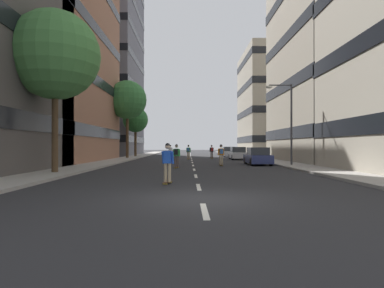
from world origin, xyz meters
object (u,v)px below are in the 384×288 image
skater_1 (212,151)px  skater_2 (188,151)px  parked_car_mid (238,154)px  street_tree_mid (127,100)px  parked_car_far (258,157)px  skater_5 (168,161)px  skater_3 (176,154)px  skater_0 (170,151)px  streetlamp_right (287,115)px  street_tree_far (55,55)px  parked_car_near (229,152)px  skater_4 (221,154)px  street_tree_near (135,120)px

skater_1 → skater_2: 3.96m
parked_car_mid → street_tree_mid: (-13.78, 1.97, 6.79)m
parked_car_far → skater_1: skater_1 is taller
skater_5 → skater_3: bearing=89.9°
skater_1 → skater_5: same height
skater_0 → streetlamp_right: bearing=-61.7°
street_tree_far → skater_2: bearing=70.7°
parked_car_far → street_tree_mid: street_tree_mid is taller
street_tree_far → parked_car_far: bearing=35.0°
parked_car_near → parked_car_mid: (0.00, -9.31, 0.00)m
parked_car_far → skater_5: 16.26m
parked_car_near → skater_2: 10.57m
parked_car_mid → street_tree_mid: bearing=171.9°
skater_1 → skater_3: 19.57m
skater_0 → skater_3: size_ratio=1.00×
skater_4 → skater_3: bearing=-142.2°
parked_car_mid → parked_car_far: 11.86m
parked_car_far → skater_4: 3.59m
streetlamp_right → parked_car_near: bearing=94.6°
skater_2 → parked_car_near: bearing=55.3°
parked_car_near → parked_car_far: bearing=-90.0°
street_tree_near → skater_3: (6.87, -24.66, -4.44)m
skater_0 → parked_car_far: bearing=-63.6°
street_tree_near → skater_1: bearing=-26.9°
street_tree_far → street_tree_near: bearing=90.0°
parked_car_near → street_tree_near: (-13.78, -0.67, 4.75)m
street_tree_far → skater_2: 24.19m
street_tree_mid → skater_5: bearing=-76.5°
street_tree_near → skater_4: size_ratio=4.04×
parked_car_mid → street_tree_far: bearing=-122.6°
street_tree_near → skater_2: size_ratio=4.04×
parked_car_near → streetlamp_right: (1.90, -23.40, 3.44)m
streetlamp_right → parked_car_mid: bearing=97.7°
street_tree_near → street_tree_mid: (0.00, -6.66, 2.04)m
skater_1 → skater_4: (-0.35, -16.36, 0.00)m
parked_car_mid → street_tree_near: size_ratio=0.61×
streetlamp_right → skater_0: size_ratio=3.65×
street_tree_near → skater_5: street_tree_near is taller
skater_5 → skater_1: bearing=82.4°
street_tree_mid → skater_3: (6.87, -18.00, -6.48)m
skater_0 → skater_1: 5.86m
parked_car_mid → skater_0: 9.91m
skater_3 → skater_4: 4.57m
skater_1 → skater_3: same height
parked_car_mid → skater_4: bearing=-104.0°
skater_2 → skater_3: size_ratio=1.00×
skater_2 → skater_4: size_ratio=1.00×
street_tree_near → skater_0: street_tree_near is taller
parked_car_near → skater_3: (-6.92, -25.34, 0.32)m
skater_1 → skater_5: (-3.98, -29.70, -0.03)m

